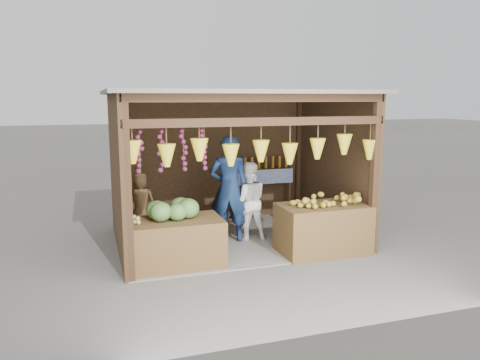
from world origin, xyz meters
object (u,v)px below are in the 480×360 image
object	(u,v)px
counter_right	(323,229)
counter_left	(174,243)
woman_standing	(248,201)
man_standing	(229,189)
vendor_seated	(141,202)

from	to	relation	value
counter_right	counter_left	bearing A→B (deg)	177.47
counter_right	woman_standing	world-z (taller)	woman_standing
counter_right	woman_standing	distance (m)	1.45
woman_standing	counter_right	bearing A→B (deg)	139.70
man_standing	vendor_seated	xyz separation A→B (m)	(-1.51, 0.27, -0.18)
vendor_seated	man_standing	bearing A→B (deg)	-173.28
counter_right	vendor_seated	size ratio (longest dim) A/B	1.44
counter_left	man_standing	size ratio (longest dim) A/B	0.77
counter_left	woman_standing	xyz separation A→B (m)	(1.52, 0.95, 0.34)
counter_right	woman_standing	bearing A→B (deg)	131.72
counter_left	man_standing	bearing A→B (deg)	38.99
counter_right	woman_standing	size ratio (longest dim) A/B	1.02
counter_left	woman_standing	distance (m)	1.83
counter_right	vendor_seated	world-z (taller)	vendor_seated
counter_left	counter_right	size ratio (longest dim) A/B	1.01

